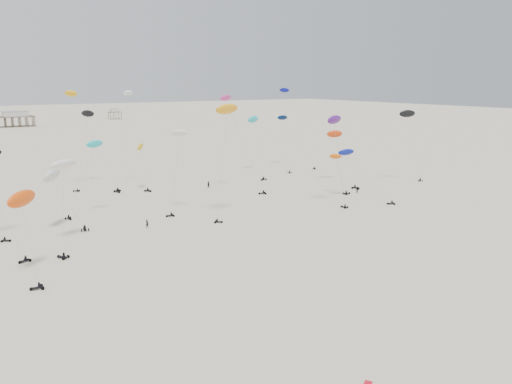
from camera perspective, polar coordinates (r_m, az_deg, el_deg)
ground_plane at (r=197.84m, az=-17.55°, el=4.00°), size 900.00×900.00×0.00m
pavilion_main at (r=342.75m, az=-25.75°, el=7.45°), size 21.00×13.00×9.80m
pavilion_small at (r=386.17m, az=-15.85°, el=8.54°), size 9.00×7.00×8.00m
rig_0 at (r=108.33m, az=-18.61°, el=3.32°), size 9.51×4.33×15.92m
rig_1 at (r=158.72m, az=3.46°, el=8.64°), size 8.01×14.05×26.50m
rig_2 at (r=120.20m, az=11.29°, el=3.33°), size 7.02×13.93×15.43m
rig_3 at (r=133.79m, az=-14.89°, el=6.32°), size 9.47×10.81×25.75m
rig_4 at (r=138.67m, az=9.55°, el=5.09°), size 6.15×14.77×16.98m
rig_5 at (r=164.17m, az=3.97°, el=7.05°), size 6.63×14.55×19.59m
rig_6 at (r=100.55m, az=-3.44°, el=8.37°), size 8.48×6.76×23.40m
rig_8 at (r=89.94m, az=-21.20°, el=1.47°), size 6.87×12.36×15.74m
rig_9 at (r=125.63m, az=-2.22°, el=7.55°), size 7.80×12.61×24.96m
rig_10 at (r=140.65m, az=-18.89°, el=7.01°), size 9.18×12.41×21.02m
rig_11 at (r=124.71m, az=9.72°, el=1.96°), size 4.33×4.49×10.14m
rig_12 at (r=136.33m, az=-19.23°, el=8.05°), size 9.84×14.76×26.74m
rig_13 at (r=152.18m, az=-0.14°, el=7.20°), size 9.74×17.75×21.51m
rig_15 at (r=100.35m, az=-21.88°, el=1.09°), size 7.87×9.14×12.09m
rig_16 at (r=144.59m, az=17.14°, el=7.33°), size 7.27×5.66×19.93m
rig_17 at (r=77.79m, az=-25.06°, el=-1.67°), size 5.37×10.62×13.05m
rig_18 at (r=106.00m, az=-9.02°, el=4.10°), size 7.11×5.99×17.72m
rig_20 at (r=112.20m, az=9.10°, el=6.81°), size 5.13×7.04×20.34m
rig_21 at (r=130.13m, az=-12.88°, el=3.89°), size 3.74×6.69×12.21m
spectator_0 at (r=98.06m, az=-12.32°, el=-3.99°), size 0.79×0.84×1.89m
spectator_1 at (r=127.51m, az=11.50°, el=-0.13°), size 1.10×1.04×1.98m
spectator_3 at (r=131.24m, az=-5.46°, el=0.43°), size 0.83×0.57×2.25m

